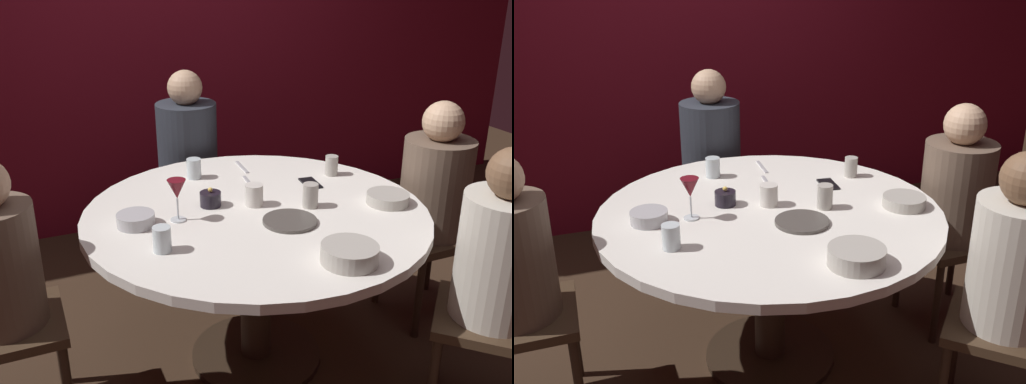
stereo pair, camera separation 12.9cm
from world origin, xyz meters
The scene contains 20 objects.
ground_plane centered at (0.00, 0.00, 0.00)m, with size 8.00×8.00×0.00m, color #382619.
back_wall centered at (0.00, 1.75, 1.30)m, with size 6.00×0.10×2.60m, color maroon.
dining_table centered at (0.00, 0.00, 0.62)m, with size 1.46×1.46×0.75m.
seated_diner_back centered at (0.00, 0.97, 0.73)m, with size 0.40×0.40×1.18m.
seated_diner_right centered at (0.95, 0.00, 0.70)m, with size 0.40×0.40×1.13m.
seated_diner_front_right centered at (0.69, -0.69, 0.71)m, with size 0.57×0.57×1.14m.
candle_holder centered at (-0.16, 0.11, 0.79)m, with size 0.09×0.09×0.08m.
wine_glass centered at (-0.33, 0.03, 0.88)m, with size 0.08×0.08×0.18m.
dinner_plate centered at (0.07, -0.17, 0.76)m, with size 0.22×0.22×0.01m, color #4C4742.
cell_phone centered at (0.35, 0.17, 0.76)m, with size 0.07×0.14×0.01m, color black.
bowl_serving_large centered at (-0.50, 0.04, 0.78)m, with size 0.15×0.15×0.05m, color #B7B7BC.
bowl_salad_center centered at (0.12, -0.55, 0.79)m, with size 0.20×0.20×0.07m, color #B2ADA3.
bowl_small_white centered at (0.55, -0.17, 0.78)m, with size 0.18×0.18×0.05m, color #B2ADA3.
cup_near_candle centered at (-0.46, -0.21, 0.80)m, with size 0.07×0.07×0.10m, color silver.
cup_by_left_diner centered at (0.22, -0.06, 0.81)m, with size 0.07×0.07×0.10m, color #B2ADA3.
cup_by_right_diner centered at (0.01, 0.05, 0.80)m, with size 0.08×0.08×0.09m, color silver.
cup_center_front centered at (0.51, 0.24, 0.80)m, with size 0.06×0.06×0.10m, color #B2ADA3.
cup_far_edge centered at (-0.12, 0.47, 0.80)m, with size 0.07×0.07×0.10m, color silver.
fork_near_plate centered at (0.15, 0.51, 0.76)m, with size 0.02×0.18×0.01m, color #B7B7BC.
knife_near_plate centered at (0.09, 0.29, 0.76)m, with size 0.02×0.18×0.01m, color #B7B7BC.
Camera 1 is at (-0.90, -2.07, 1.75)m, focal length 40.82 mm.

